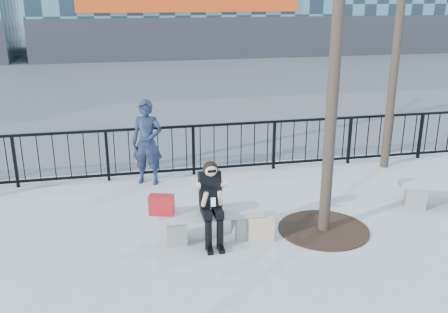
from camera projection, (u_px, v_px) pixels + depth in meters
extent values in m
plane|color=#A4A49F|center=(210.00, 238.00, 8.01)|extent=(120.00, 120.00, 0.00)
cube|color=#474747|center=(148.00, 82.00, 21.94)|extent=(60.00, 23.00, 0.01)
cube|color=black|center=(184.00, 127.00, 10.46)|extent=(14.00, 0.05, 0.05)
cube|color=black|center=(185.00, 170.00, 10.76)|extent=(14.00, 0.05, 0.05)
cube|color=#2D2D30|center=(191.00, 39.00, 28.62)|extent=(18.00, 0.08, 2.40)
cube|color=red|center=(191.00, 3.00, 27.94)|extent=(12.60, 0.12, 1.00)
cylinder|color=black|center=(401.00, 6.00, 10.22)|extent=(0.18, 0.18, 7.00)
cylinder|color=black|center=(323.00, 229.00, 8.29)|extent=(1.50, 1.50, 0.02)
cube|color=slate|center=(176.00, 230.00, 7.84)|extent=(0.32, 0.38, 0.40)
cube|color=slate|center=(243.00, 224.00, 8.05)|extent=(0.32, 0.38, 0.40)
cube|color=gray|center=(210.00, 213.00, 7.87)|extent=(1.65, 0.46, 0.09)
cube|color=slate|center=(415.00, 198.00, 9.12)|extent=(0.29, 0.35, 0.37)
cube|color=gray|center=(442.00, 184.00, 9.15)|extent=(1.52, 0.42, 0.08)
cube|color=#B01517|center=(162.00, 205.00, 7.67)|extent=(0.41, 0.28, 0.31)
cube|color=beige|center=(261.00, 228.00, 7.92)|extent=(0.44, 0.26, 0.39)
imported|color=black|center=(147.00, 142.00, 10.07)|extent=(0.75, 0.62, 1.75)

